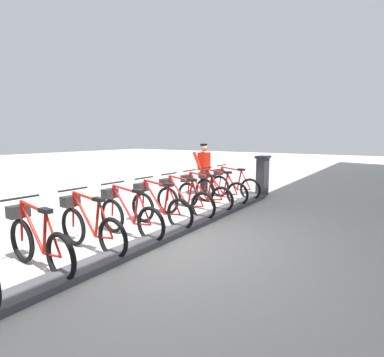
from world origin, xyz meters
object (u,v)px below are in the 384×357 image
Objects in this scene: bike_docked_0 at (232,185)px; bike_docked_5 at (128,215)px; bike_docked_3 at (182,199)px; bike_docked_6 at (89,226)px; bike_docked_2 at (202,193)px; bike_docked_7 at (37,241)px; bike_docked_1 at (218,189)px; payment_kiosk at (262,175)px; bike_docked_4 at (158,206)px; worker_near_rack at (204,167)px.

bike_docked_0 is 1.00× the size of bike_docked_5.
bike_docked_3 is 1.00× the size of bike_docked_5.
bike_docked_5 and bike_docked_6 have the same top height.
bike_docked_2 is (0.00, 1.74, 0.00)m from bike_docked_0.
bike_docked_7 is at bearing 90.00° from bike_docked_3.
payment_kiosk is at bearing -107.04° from bike_docked_1.
bike_docked_4 is at bearing 82.73° from payment_kiosk.
worker_near_rack is at bearing -76.64° from bike_docked_5.
bike_docked_3 is (0.00, 0.87, 0.00)m from bike_docked_2.
bike_docked_5 is at bearing 90.00° from bike_docked_2.
bike_docked_2 is 1.00× the size of bike_docked_7.
bike_docked_6 is 1.00× the size of bike_docked_7.
payment_kiosk is 1.17m from bike_docked_0.
bike_docked_7 is at bearing 90.00° from bike_docked_0.
bike_docked_5 is 1.04× the size of worker_near_rack.
bike_docked_6 is at bearing 90.00° from bike_docked_4.
bike_docked_1 is at bearing -90.00° from bike_docked_3.
bike_docked_5 is 4.51m from worker_near_rack.
bike_docked_3 is 1.04× the size of worker_near_rack.
bike_docked_3 is 1.00× the size of bike_docked_7.
bike_docked_0 is at bearing -90.00° from bike_docked_5.
bike_docked_5 is at bearing 90.00° from bike_docked_1.
worker_near_rack is at bearing -68.41° from bike_docked_3.
worker_near_rack reaches higher than bike_docked_5.
bike_docked_7 is (0.00, 3.49, 0.00)m from bike_docked_3.
bike_docked_6 is (0.57, 6.22, -0.24)m from payment_kiosk.
bike_docked_2 and bike_docked_6 have the same top height.
bike_docked_6 is (0.00, 2.61, 0.00)m from bike_docked_3.
payment_kiosk is at bearing -95.25° from bike_docked_6.
bike_docked_3 and bike_docked_5 have the same top height.
bike_docked_0 is 0.87m from bike_docked_1.
bike_docked_1 is at bearing -90.00° from bike_docked_2.
bike_docked_0 is (0.57, 0.99, -0.24)m from payment_kiosk.
bike_docked_4 is at bearing -90.00° from bike_docked_6.
bike_docked_7 is at bearing 85.39° from payment_kiosk.
bike_docked_3 is 1.00× the size of bike_docked_4.
payment_kiosk is at bearing -97.27° from bike_docked_4.
bike_docked_7 is (0.57, 7.10, -0.24)m from payment_kiosk.
bike_docked_6 is (0.00, 3.49, 0.00)m from bike_docked_2.
bike_docked_6 is at bearing 90.00° from bike_docked_5.
bike_docked_0 is at bearing 60.08° from payment_kiosk.
bike_docked_7 is at bearing 90.00° from bike_docked_1.
bike_docked_4 is 1.00× the size of bike_docked_6.
payment_kiosk is 0.74× the size of bike_docked_3.
worker_near_rack is at bearing 31.59° from payment_kiosk.
bike_docked_4 is (0.00, 2.61, 0.00)m from bike_docked_1.
bike_docked_3 is at bearing -90.00° from bike_docked_6.
bike_docked_6 is at bearing -90.00° from bike_docked_7.
bike_docked_6 is (0.00, 5.23, 0.00)m from bike_docked_0.
bike_docked_2 is at bearing -90.00° from bike_docked_3.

